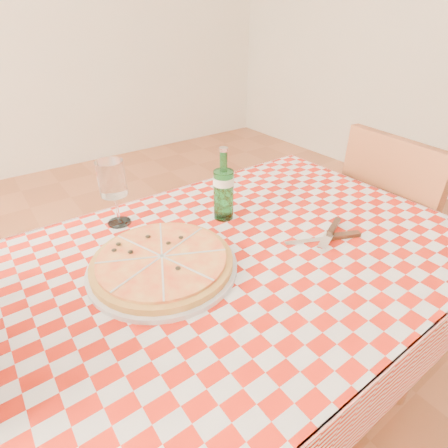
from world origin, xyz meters
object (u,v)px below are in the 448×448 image
at_px(chair_near, 392,226).
at_px(wine_glass, 114,194).
at_px(dining_table, 242,277).
at_px(pizza_plate, 162,261).
at_px(water_bottle, 224,184).

bearing_deg(chair_near, wine_glass, 169.10).
xyz_separation_m(dining_table, pizza_plate, (-0.22, 0.05, 0.12)).
bearing_deg(wine_glass, dining_table, -56.94).
bearing_deg(water_bottle, dining_table, -109.67).
bearing_deg(chair_near, dining_table, -173.08).
xyz_separation_m(pizza_plate, wine_glass, (-0.00, 0.28, 0.08)).
height_order(dining_table, water_bottle, water_bottle).
bearing_deg(pizza_plate, chair_near, -3.22).
height_order(chair_near, pizza_plate, chair_near).
relative_size(dining_table, chair_near, 1.28).
height_order(dining_table, chair_near, chair_near).
bearing_deg(dining_table, water_bottle, 70.33).
bearing_deg(water_bottle, chair_near, -13.29).
xyz_separation_m(pizza_plate, water_bottle, (0.28, 0.12, 0.09)).
bearing_deg(wine_glass, chair_near, -18.12).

